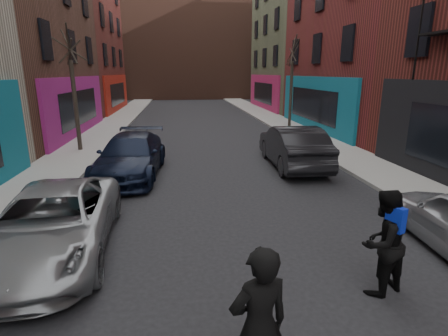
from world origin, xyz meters
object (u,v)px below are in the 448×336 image
object	(u,v)px
parked_left_end	(131,156)
parked_right_end	(293,146)
tree_right_far	(292,76)
pedestrian	(383,242)
skateboarder	(259,327)
tree_left_far	(73,81)
parked_left_far	(53,222)

from	to	relation	value
parked_left_end	parked_right_end	world-z (taller)	parked_right_end
tree_right_far	pedestrian	size ratio (longest dim) A/B	3.59
tree_right_far	skateboarder	distance (m)	21.49
tree_left_far	parked_right_end	bearing A→B (deg)	-22.38
parked_right_end	pedestrian	xyz separation A→B (m)	(-1.19, -8.49, 0.11)
parked_left_far	skateboarder	xyz separation A→B (m)	(3.51, -4.04, 0.36)
parked_left_far	parked_left_end	distance (m)	5.82
parked_left_end	parked_right_end	xyz separation A→B (m)	(6.40, 0.58, 0.08)
tree_left_far	parked_right_end	xyz separation A→B (m)	(9.40, -3.87, -2.53)
tree_right_far	skateboarder	size ratio (longest dim) A/B	3.51
tree_right_far	skateboarder	xyz separation A→B (m)	(-6.78, -20.25, -2.46)
parked_left_end	skateboarder	size ratio (longest dim) A/B	2.72
parked_right_end	skateboarder	distance (m)	11.05
tree_left_far	pedestrian	bearing A→B (deg)	-56.40
parked_left_far	pedestrian	distance (m)	6.48
tree_right_far	pedestrian	xyz separation A→B (m)	(-4.19, -18.36, -2.58)
tree_left_far	skateboarder	xyz separation A→B (m)	(5.62, -14.25, -2.31)
parked_left_end	skateboarder	world-z (taller)	skateboarder
parked_right_end	parked_left_end	bearing A→B (deg)	6.96
tree_right_far	parked_left_end	size ratio (longest dim) A/B	1.29
parked_left_far	parked_left_end	size ratio (longest dim) A/B	0.96
parked_right_end	pedestrian	bearing A→B (deg)	83.82
tree_left_far	tree_right_far	size ratio (longest dim) A/B	0.96
tree_left_far	parked_left_end	size ratio (longest dim) A/B	1.23
parked_left_far	pedestrian	world-z (taller)	pedestrian
skateboarder	parked_right_end	bearing A→B (deg)	-122.62
tree_right_far	parked_right_end	size ratio (longest dim) A/B	1.33
parked_left_far	parked_left_end	bearing A→B (deg)	78.05
pedestrian	parked_left_far	bearing A→B (deg)	-41.43
skateboarder	pedestrian	world-z (taller)	skateboarder
pedestrian	parked_right_end	bearing A→B (deg)	-119.92
tree_left_far	parked_right_end	distance (m)	10.48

